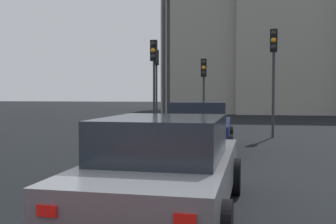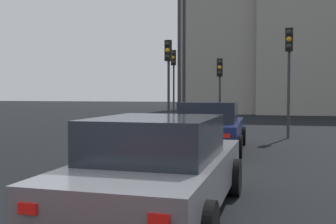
{
  "view_description": "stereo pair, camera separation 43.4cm",
  "coord_description": "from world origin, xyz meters",
  "px_view_note": "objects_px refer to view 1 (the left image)",
  "views": [
    {
      "loc": [
        -4.24,
        -1.25,
        1.77
      ],
      "look_at": [
        2.82,
        0.02,
        1.44
      ],
      "focal_mm": 43.14,
      "sensor_mm": 36.0,
      "label": 1
    },
    {
      "loc": [
        -4.15,
        -1.67,
        1.77
      ],
      "look_at": [
        2.82,
        0.02,
        1.44
      ],
      "focal_mm": 43.14,
      "sensor_mm": 36.0,
      "label": 2
    }
  ],
  "objects_px": {
    "street_lamp_kerbside": "(164,34)",
    "traffic_light_far_left": "(156,71)",
    "traffic_light_near_left": "(154,67)",
    "traffic_light_far_right": "(204,78)",
    "car_grey_second": "(166,168)",
    "traffic_light_near_right": "(274,60)",
    "car_navy_lead": "(200,127)",
    "street_lamp_far": "(168,47)"
  },
  "relations": [
    {
      "from": "car_navy_lead",
      "to": "traffic_light_far_right",
      "type": "distance_m",
      "value": 7.91
    },
    {
      "from": "car_grey_second",
      "to": "traffic_light_near_left",
      "type": "distance_m",
      "value": 11.94
    },
    {
      "from": "car_navy_lead",
      "to": "traffic_light_near_left",
      "type": "height_order",
      "value": "traffic_light_near_left"
    },
    {
      "from": "street_lamp_kerbside",
      "to": "traffic_light_far_left",
      "type": "bearing_deg",
      "value": 16.09
    },
    {
      "from": "traffic_light_far_left",
      "to": "street_lamp_kerbside",
      "type": "bearing_deg",
      "value": 17.24
    },
    {
      "from": "car_navy_lead",
      "to": "street_lamp_far",
      "type": "relative_size",
      "value": 0.7
    },
    {
      "from": "traffic_light_near_left",
      "to": "traffic_light_far_left",
      "type": "bearing_deg",
      "value": -166.05
    },
    {
      "from": "traffic_light_near_right",
      "to": "street_lamp_far",
      "type": "bearing_deg",
      "value": -113.75
    },
    {
      "from": "traffic_light_near_right",
      "to": "street_lamp_kerbside",
      "type": "distance_m",
      "value": 5.63
    },
    {
      "from": "car_navy_lead",
      "to": "street_lamp_kerbside",
      "type": "distance_m",
      "value": 7.78
    },
    {
      "from": "car_grey_second",
      "to": "traffic_light_far_right",
      "type": "height_order",
      "value": "traffic_light_far_right"
    },
    {
      "from": "car_grey_second",
      "to": "traffic_light_near_left",
      "type": "xyz_separation_m",
      "value": [
        11.43,
        2.65,
        2.22
      ]
    },
    {
      "from": "traffic_light_near_left",
      "to": "street_lamp_kerbside",
      "type": "bearing_deg",
      "value": -179.87
    },
    {
      "from": "car_navy_lead",
      "to": "street_lamp_far",
      "type": "distance_m",
      "value": 8.0
    },
    {
      "from": "street_lamp_kerbside",
      "to": "traffic_light_near_left",
      "type": "bearing_deg",
      "value": 177.08
    },
    {
      "from": "car_navy_lead",
      "to": "street_lamp_kerbside",
      "type": "relative_size",
      "value": 0.6
    },
    {
      "from": "traffic_light_near_left",
      "to": "traffic_light_far_right",
      "type": "height_order",
      "value": "traffic_light_near_left"
    },
    {
      "from": "traffic_light_near_left",
      "to": "street_lamp_far",
      "type": "relative_size",
      "value": 0.6
    },
    {
      "from": "car_navy_lead",
      "to": "traffic_light_near_left",
      "type": "xyz_separation_m",
      "value": [
        4.51,
        2.44,
        2.19
      ]
    },
    {
      "from": "car_navy_lead",
      "to": "car_grey_second",
      "type": "distance_m",
      "value": 6.92
    },
    {
      "from": "car_navy_lead",
      "to": "traffic_light_near_right",
      "type": "xyz_separation_m",
      "value": [
        3.97,
        -2.53,
        2.36
      ]
    },
    {
      "from": "traffic_light_far_left",
      "to": "street_lamp_far",
      "type": "bearing_deg",
      "value": 20.87
    },
    {
      "from": "car_grey_second",
      "to": "traffic_light_near_right",
      "type": "height_order",
      "value": "traffic_light_near_right"
    },
    {
      "from": "traffic_light_near_right",
      "to": "car_grey_second",
      "type": "bearing_deg",
      "value": -3.9
    },
    {
      "from": "traffic_light_near_left",
      "to": "traffic_light_far_left",
      "type": "height_order",
      "value": "traffic_light_far_left"
    },
    {
      "from": "car_grey_second",
      "to": "traffic_light_near_right",
      "type": "distance_m",
      "value": 11.39
    },
    {
      "from": "traffic_light_far_right",
      "to": "street_lamp_kerbside",
      "type": "bearing_deg",
      "value": -53.95
    },
    {
      "from": "traffic_light_far_left",
      "to": "car_navy_lead",
      "type": "bearing_deg",
      "value": 19.7
    },
    {
      "from": "car_navy_lead",
      "to": "car_grey_second",
      "type": "height_order",
      "value": "car_navy_lead"
    },
    {
      "from": "car_grey_second",
      "to": "traffic_light_far_left",
      "type": "relative_size",
      "value": 1.06
    },
    {
      "from": "traffic_light_near_left",
      "to": "traffic_light_far_right",
      "type": "distance_m",
      "value": 3.71
    },
    {
      "from": "traffic_light_far_left",
      "to": "traffic_light_far_right",
      "type": "xyz_separation_m",
      "value": [
        -3.32,
        -3.12,
        -0.58
      ]
    },
    {
      "from": "street_lamp_kerbside",
      "to": "street_lamp_far",
      "type": "bearing_deg",
      "value": -10.49
    },
    {
      "from": "traffic_light_near_right",
      "to": "traffic_light_far_left",
      "type": "bearing_deg",
      "value": -130.31
    },
    {
      "from": "car_navy_lead",
      "to": "traffic_light_near_left",
      "type": "bearing_deg",
      "value": 27.46
    },
    {
      "from": "traffic_light_near_right",
      "to": "traffic_light_far_left",
      "type": "xyz_separation_m",
      "value": [
        7.03,
        6.23,
        0.02
      ]
    },
    {
      "from": "car_grey_second",
      "to": "traffic_light_near_right",
      "type": "bearing_deg",
      "value": -10.34
    },
    {
      "from": "traffic_light_far_left",
      "to": "traffic_light_far_right",
      "type": "relative_size",
      "value": 1.24
    },
    {
      "from": "traffic_light_far_right",
      "to": "street_lamp_far",
      "type": "bearing_deg",
      "value": -67.01
    },
    {
      "from": "traffic_light_near_right",
      "to": "street_lamp_far",
      "type": "distance_m",
      "value": 5.7
    },
    {
      "from": "traffic_light_near_left",
      "to": "street_lamp_far",
      "type": "xyz_separation_m",
      "value": [
        2.43,
        -0.2,
        1.1
      ]
    },
    {
      "from": "car_grey_second",
      "to": "street_lamp_kerbside",
      "type": "height_order",
      "value": "street_lamp_kerbside"
    }
  ]
}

